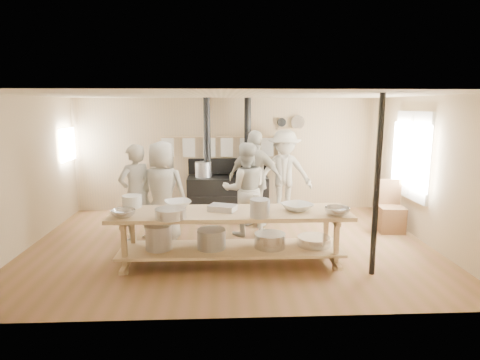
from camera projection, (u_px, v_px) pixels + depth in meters
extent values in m
plane|color=brown|center=(230.00, 245.00, 7.11)|extent=(7.00, 7.00, 0.00)
plane|color=tan|center=(227.00, 155.00, 9.33)|extent=(7.00, 0.00, 7.00)
plane|color=tan|center=(234.00, 210.00, 4.41)|extent=(7.00, 0.00, 7.00)
plane|color=tan|center=(21.00, 174.00, 6.71)|extent=(0.00, 5.00, 5.00)
plane|color=tan|center=(429.00, 171.00, 7.03)|extent=(0.00, 5.00, 5.00)
plane|color=tan|center=(229.00, 95.00, 6.63)|extent=(7.00, 7.00, 0.00)
cube|color=beige|center=(412.00, 155.00, 7.58)|extent=(0.06, 1.35, 1.65)
plane|color=white|center=(410.00, 155.00, 7.58)|extent=(0.00, 1.50, 1.50)
cube|color=beige|center=(409.00, 155.00, 7.58)|extent=(0.02, 0.03, 1.50)
plane|color=white|center=(68.00, 145.00, 8.62)|extent=(0.00, 0.90, 0.90)
cube|color=black|center=(228.00, 195.00, 9.09)|extent=(1.80, 0.70, 0.85)
cube|color=black|center=(228.00, 211.00, 9.16)|extent=(1.90, 0.75, 0.10)
cube|color=black|center=(227.00, 166.00, 9.27)|extent=(1.80, 0.12, 0.35)
cylinder|color=black|center=(207.00, 138.00, 8.88)|extent=(0.15, 0.15, 1.75)
cylinder|color=black|center=(248.00, 138.00, 8.92)|extent=(0.15, 0.15, 1.75)
cylinder|color=#B2B2B7|center=(203.00, 169.00, 8.96)|extent=(0.36, 0.36, 0.34)
cylinder|color=gray|center=(252.00, 170.00, 8.96)|extent=(0.30, 0.30, 0.30)
cylinder|color=tan|center=(227.00, 137.00, 9.15)|extent=(3.00, 0.04, 0.04)
cube|color=silver|center=(168.00, 147.00, 9.13)|extent=(0.28, 0.01, 0.46)
cube|color=silver|center=(188.00, 147.00, 9.15)|extent=(0.28, 0.01, 0.46)
cube|color=silver|center=(208.00, 147.00, 9.17)|extent=(0.28, 0.01, 0.46)
cube|color=silver|center=(227.00, 147.00, 9.19)|extent=(0.28, 0.01, 0.46)
cube|color=silver|center=(247.00, 147.00, 9.21)|extent=(0.28, 0.01, 0.46)
cube|color=silver|center=(266.00, 146.00, 9.23)|extent=(0.28, 0.01, 0.46)
cube|color=silver|center=(286.00, 146.00, 9.25)|extent=(0.28, 0.01, 0.46)
cube|color=tan|center=(288.00, 129.00, 9.20)|extent=(0.50, 0.14, 0.03)
cylinder|color=black|center=(282.00, 122.00, 9.19)|extent=(0.20, 0.04, 0.20)
cylinder|color=silver|center=(298.00, 122.00, 9.20)|extent=(0.32, 0.03, 0.32)
cube|color=tan|center=(231.00, 213.00, 6.07)|extent=(3.60, 0.90, 0.06)
cube|color=tan|center=(231.00, 249.00, 6.18)|extent=(3.40, 0.80, 0.04)
cube|color=tan|center=(231.00, 252.00, 6.19)|extent=(3.30, 0.06, 0.06)
cube|color=tan|center=(124.00, 247.00, 5.78)|extent=(0.07, 0.07, 0.85)
cube|color=tan|center=(133.00, 233.00, 6.37)|extent=(0.07, 0.07, 0.85)
cube|color=tan|center=(336.00, 243.00, 5.92)|extent=(0.07, 0.07, 0.85)
cube|color=tan|center=(326.00, 231.00, 6.51)|extent=(0.07, 0.07, 0.85)
cylinder|color=#B2B2B7|center=(159.00, 237.00, 6.09)|extent=(0.40, 0.40, 0.38)
cylinder|color=gray|center=(211.00, 239.00, 6.13)|extent=(0.44, 0.44, 0.30)
cylinder|color=silver|center=(270.00, 240.00, 6.18)|extent=(0.48, 0.48, 0.22)
cylinder|color=silver|center=(315.00, 242.00, 6.22)|extent=(0.52, 0.52, 0.14)
cylinder|color=black|center=(377.00, 187.00, 5.64)|extent=(0.08, 0.08, 2.60)
imported|color=#B9B7A3|center=(136.00, 193.00, 7.15)|extent=(0.76, 0.74, 1.77)
imported|color=#B9B7A3|center=(245.00, 189.00, 7.50)|extent=(0.90, 0.72, 1.76)
imported|color=#B9B7A3|center=(163.00, 191.00, 7.24)|extent=(0.98, 0.74, 1.81)
imported|color=#B9B7A3|center=(255.00, 179.00, 8.03)|extent=(1.23, 0.96, 1.95)
imported|color=#B9B7A3|center=(284.00, 173.00, 8.90)|extent=(1.28, 0.79, 1.91)
cube|color=#533721|center=(391.00, 219.00, 7.81)|extent=(0.51, 0.51, 0.50)
cube|color=#533721|center=(389.00, 193.00, 7.93)|extent=(0.47, 0.09, 0.56)
imported|color=white|center=(178.00, 204.00, 6.35)|extent=(0.53, 0.53, 0.10)
imported|color=silver|center=(123.00, 213.00, 5.75)|extent=(0.46, 0.46, 0.11)
imported|color=white|center=(297.00, 207.00, 6.12)|extent=(0.61, 0.61, 0.11)
imported|color=silver|center=(337.00, 211.00, 5.86)|extent=(0.51, 0.51, 0.11)
cube|color=#B2B2B7|center=(223.00, 208.00, 6.10)|extent=(0.47, 0.40, 0.09)
cylinder|color=silver|center=(171.00, 213.00, 5.69)|extent=(0.52, 0.52, 0.14)
cylinder|color=gray|center=(260.00, 208.00, 5.74)|extent=(0.34, 0.34, 0.26)
cylinder|color=white|center=(132.00, 201.00, 6.30)|extent=(0.36, 0.36, 0.19)
cylinder|color=white|center=(257.00, 200.00, 6.39)|extent=(0.15, 0.15, 0.19)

